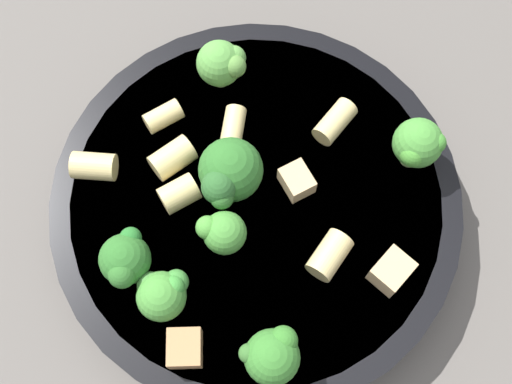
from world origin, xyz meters
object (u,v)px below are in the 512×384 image
object	(u,v)px
rigatoni_5	(179,194)
chicken_chunk_1	(185,348)
rigatoni_2	(335,122)
rigatoni_1	(329,255)
broccoli_floret_0	(226,176)
broccoli_floret_6	(162,293)
broccoli_floret_1	(223,234)
rigatoni_0	(233,127)
broccoli_floret_4	(125,260)
rigatoni_3	(172,158)
chicken_chunk_2	(390,273)
broccoli_floret_5	(222,63)
rigatoni_4	(94,166)
pasta_bowl	(256,206)
broccoli_floret_2	(272,355)
rigatoni_6	(163,116)
broccoli_floret_3	(418,145)
chicken_chunk_0	(297,181)

from	to	relation	value
rigatoni_5	chicken_chunk_1	size ratio (longest dim) A/B	1.07
rigatoni_2	rigatoni_1	bearing A→B (deg)	27.06
broccoli_floret_0	broccoli_floret_6	xyz separation A→B (m)	(0.08, 0.01, -0.01)
rigatoni_5	broccoli_floret_1	bearing A→B (deg)	75.66
rigatoni_0	broccoli_floret_4	bearing A→B (deg)	-1.16
broccoli_floret_4	rigatoni_1	world-z (taller)	broccoli_floret_4
broccoli_floret_1	broccoli_floret_0	bearing A→B (deg)	-150.10
broccoli_floret_0	rigatoni_0	world-z (taller)	broccoli_floret_0
rigatoni_3	chicken_chunk_2	world-z (taller)	rigatoni_3
broccoli_floret_4	broccoli_floret_5	world-z (taller)	broccoli_floret_4
rigatoni_5	broccoli_floret_4	bearing A→B (deg)	1.24
broccoli_floret_1	chicken_chunk_2	size ratio (longest dim) A/B	1.53
broccoli_floret_5	chicken_chunk_1	xyz separation A→B (m)	(0.16, 0.08, -0.01)
broccoli_floret_4	rigatoni_4	size ratio (longest dim) A/B	1.44
chicken_chunk_2	pasta_bowl	bearing A→B (deg)	-90.98
broccoli_floret_0	broccoli_floret_1	bearing A→B (deg)	29.90
chicken_chunk_1	chicken_chunk_2	xyz separation A→B (m)	(-0.10, 0.08, 0.00)
rigatoni_3	broccoli_floret_5	bearing A→B (deg)	-175.55
broccoli_floret_2	rigatoni_1	xyz separation A→B (m)	(-0.07, -0.00, -0.02)
rigatoni_6	rigatoni_5	bearing A→B (deg)	44.86
broccoli_floret_3	broccoli_floret_4	bearing A→B (deg)	-35.74
pasta_bowl	broccoli_floret_6	xyz separation A→B (m)	(0.08, -0.01, 0.03)
broccoli_floret_1	rigatoni_0	distance (m)	0.08
rigatoni_1	rigatoni_5	bearing A→B (deg)	-81.50
rigatoni_6	rigatoni_2	bearing A→B (deg)	119.46
pasta_bowl	broccoli_floret_2	size ratio (longest dim) A/B	6.30
pasta_bowl	rigatoni_3	bearing A→B (deg)	-82.23
rigatoni_2	rigatoni_6	bearing A→B (deg)	-60.54
broccoli_floret_4	rigatoni_6	bearing A→B (deg)	-156.39
broccoli_floret_0	rigatoni_5	distance (m)	0.03
chicken_chunk_1	rigatoni_5	bearing A→B (deg)	-143.95
pasta_bowl	rigatoni_1	bearing A→B (deg)	79.46
rigatoni_0	rigatoni_6	distance (m)	0.05
chicken_chunk_0	rigatoni_3	bearing A→B (deg)	-68.96
rigatoni_4	chicken_chunk_2	bearing A→B (deg)	100.89
broccoli_floret_3	rigatoni_6	world-z (taller)	broccoli_floret_3
broccoli_floret_0	rigatoni_1	world-z (taller)	broccoli_floret_0
pasta_bowl	chicken_chunk_2	world-z (taller)	chicken_chunk_2
rigatoni_3	rigatoni_0	bearing A→B (deg)	152.58
rigatoni_1	rigatoni_6	distance (m)	0.14
broccoli_floret_3	chicken_chunk_2	size ratio (longest dim) A/B	1.80
broccoli_floret_1	rigatoni_2	bearing A→B (deg)	170.27
pasta_bowl	broccoli_floret_5	world-z (taller)	broccoli_floret_5
rigatoni_0	rigatoni_5	distance (m)	0.06
rigatoni_0	chicken_chunk_0	bearing A→B (deg)	78.72
broccoli_floret_0	chicken_chunk_0	distance (m)	0.05
broccoli_floret_0	rigatoni_6	bearing A→B (deg)	-107.74
chicken_chunk_0	chicken_chunk_1	world-z (taller)	chicken_chunk_1
rigatoni_0	rigatoni_4	distance (m)	0.09
rigatoni_6	chicken_chunk_0	world-z (taller)	same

